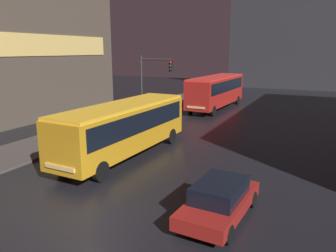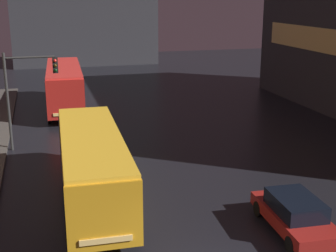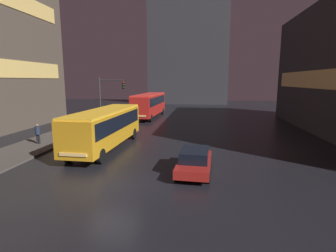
{
  "view_description": "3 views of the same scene",
  "coord_description": "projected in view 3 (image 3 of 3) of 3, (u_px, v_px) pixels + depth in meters",
  "views": [
    {
      "loc": [
        7.29,
        -8.4,
        6.07
      ],
      "look_at": [
        -0.89,
        8.59,
        1.71
      ],
      "focal_mm": 35.0,
      "sensor_mm": 36.0,
      "label": 1
    },
    {
      "loc": [
        -4.81,
        -11.93,
        8.82
      ],
      "look_at": [
        1.48,
        10.94,
        2.09
      ],
      "focal_mm": 50.0,
      "sensor_mm": 36.0,
      "label": 2
    },
    {
      "loc": [
        4.54,
        -12.36,
        5.37
      ],
      "look_at": [
        1.66,
        9.73,
        1.47
      ],
      "focal_mm": 28.0,
      "sensor_mm": 36.0,
      "label": 3
    }
  ],
  "objects": [
    {
      "name": "ground_plane",
      "position": [
        112.0,
        185.0,
        13.58
      ],
      "size": [
        120.0,
        120.0,
        0.0
      ],
      "primitive_type": "plane",
      "color": "black"
    },
    {
      "name": "sidewalk_left",
      "position": [
        56.0,
        138.0,
        24.48
      ],
      "size": [
        4.0,
        48.0,
        0.15
      ],
      "color": "#47423D",
      "rests_on": "ground"
    },
    {
      "name": "building_far_backdrop",
      "position": [
        189.0,
        54.0,
        63.15
      ],
      "size": [
        18.07,
        12.0,
        23.29
      ],
      "color": "#2D2D33",
      "rests_on": "ground"
    },
    {
      "name": "bus_near",
      "position": [
        105.0,
        125.0,
        20.54
      ],
      "size": [
        2.88,
        10.28,
        3.11
      ],
      "rotation": [
        0.0,
        0.0,
        3.11
      ],
      "color": "orange",
      "rests_on": "ground"
    },
    {
      "name": "bus_far",
      "position": [
        149.0,
        103.0,
        37.92
      ],
      "size": [
        3.04,
        10.88,
        3.43
      ],
      "rotation": [
        0.0,
        0.0,
        3.1
      ],
      "color": "#AD1E19",
      "rests_on": "ground"
    },
    {
      "name": "car_taxi",
      "position": [
        195.0,
        161.0,
        15.31
      ],
      "size": [
        2.1,
        4.43,
        1.42
      ],
      "rotation": [
        0.0,
        0.0,
        3.08
      ],
      "color": "maroon",
      "rests_on": "ground"
    },
    {
      "name": "pedestrian_mid",
      "position": [
        38.0,
        132.0,
        21.67
      ],
      "size": [
        0.52,
        0.52,
        1.67
      ],
      "rotation": [
        0.0,
        0.0,
        4.4
      ],
      "color": "black",
      "rests_on": "sidewalk_left"
    },
    {
      "name": "traffic_light_main",
      "position": [
        109.0,
        94.0,
        28.83
      ],
      "size": [
        2.99,
        0.35,
        5.67
      ],
      "color": "#2D2D2D",
      "rests_on": "ground"
    }
  ]
}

